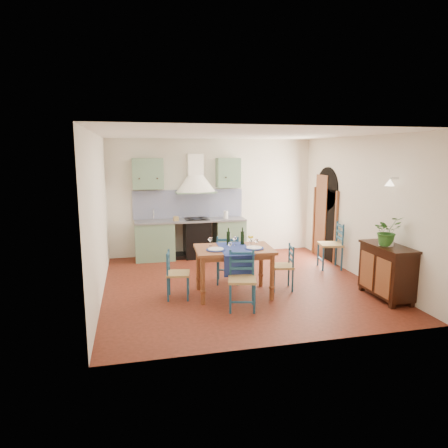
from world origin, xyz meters
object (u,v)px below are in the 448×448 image
at_px(sideboard, 387,270).
at_px(potted_plant, 387,231).
at_px(dining_table, 234,254).
at_px(chair_near, 242,280).

relative_size(sideboard, potted_plant, 2.11).
distance_m(dining_table, sideboard, 2.62).
bearing_deg(chair_near, dining_table, 86.97).
height_order(chair_near, potted_plant, potted_plant).
distance_m(sideboard, potted_plant, 0.68).
xyz_separation_m(chair_near, sideboard, (2.53, -0.12, 0.03)).
relative_size(dining_table, potted_plant, 2.78).
bearing_deg(dining_table, potted_plant, -17.13).
xyz_separation_m(dining_table, sideboard, (2.50, -0.75, -0.24)).
xyz_separation_m(dining_table, chair_near, (-0.03, -0.63, -0.27)).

